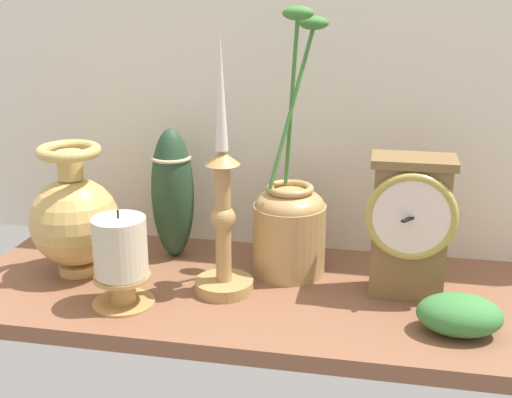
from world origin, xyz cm
name	(u,v)px	position (x,y,z in cm)	size (l,w,h in cm)	color
ground_plane	(294,298)	(0.00, 0.00, -1.20)	(100.00, 36.00, 2.40)	brown
back_wall	(314,57)	(0.00, 18.50, 32.50)	(120.00, 2.00, 65.00)	silver
mantel_clock	(410,225)	(16.20, 1.87, 10.91)	(12.67, 9.21, 20.80)	brown
candlestick_tall_left	(223,219)	(-10.18, -2.22, 11.34)	(8.74, 8.74, 37.83)	#AF864E
brass_vase_bulbous	(75,217)	(-34.46, 0.09, 9.18)	(13.81, 13.81, 20.64)	tan
brass_vase_jar	(290,223)	(-1.71, 6.44, 8.34)	(11.34, 11.34, 40.81)	tan
pillar_candle_front	(121,258)	(-23.30, -9.05, 7.12)	(8.93, 8.93, 14.20)	tan
tall_ceramic_vase	(173,193)	(-21.54, 9.37, 11.05)	(6.95, 6.95, 21.81)	#24412A
ivy_sprig	(459,315)	(22.91, -8.47, 2.66)	(11.09, 7.76, 5.32)	#387A39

